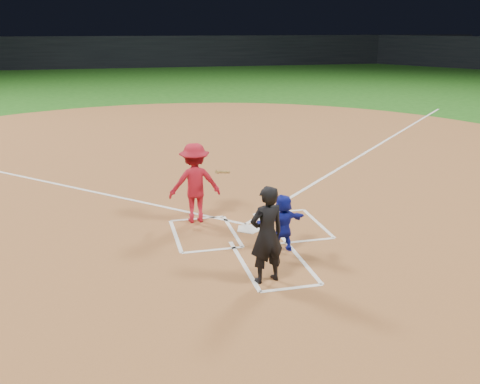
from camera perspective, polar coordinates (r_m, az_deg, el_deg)
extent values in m
plane|color=#195014|center=(11.57, 0.97, -4.05)|extent=(120.00, 120.00, 0.00)
cylinder|color=brown|center=(17.17, -4.14, 3.08)|extent=(28.00, 28.00, 0.01)
cube|color=black|center=(58.54, -11.48, 14.44)|extent=(80.00, 1.20, 3.20)
cylinder|color=white|center=(11.57, 0.97, -3.96)|extent=(0.60, 0.60, 0.02)
imported|color=#131D9F|center=(10.33, 4.59, -3.32)|extent=(1.11, 0.57, 1.15)
imported|color=black|center=(9.00, 2.87, -4.57)|extent=(0.70, 0.54, 1.71)
cube|color=white|center=(12.22, -4.58, -2.85)|extent=(1.22, 0.08, 0.01)
cube|color=white|center=(10.54, -2.94, -6.20)|extent=(1.22, 0.08, 0.01)
cube|color=white|center=(11.49, -0.82, -4.14)|extent=(0.08, 1.83, 0.01)
cube|color=white|center=(11.29, -6.88, -4.65)|extent=(0.08, 1.83, 0.01)
cube|color=white|center=(12.65, 4.21, -2.12)|extent=(1.22, 0.08, 0.01)
cube|color=white|center=(11.04, 7.13, -5.18)|extent=(1.22, 0.08, 0.01)
cube|color=white|center=(11.66, 2.73, -3.82)|extent=(0.08, 1.83, 0.01)
cube|color=white|center=(12.05, 8.32, -3.28)|extent=(0.08, 1.83, 0.01)
cube|color=white|center=(9.93, 0.40, -7.72)|extent=(0.08, 2.20, 0.01)
cube|color=white|center=(10.23, 6.43, -7.05)|extent=(0.08, 2.20, 0.01)
cube|color=white|center=(9.13, 5.52, -10.18)|extent=(1.10, 0.08, 0.01)
cube|color=white|center=(20.76, 14.85, 5.07)|extent=(14.21, 14.21, 0.01)
imported|color=#A71223|center=(11.82, -4.85, 0.96)|extent=(1.15, 0.67, 1.78)
cylinder|color=olive|center=(11.71, -1.86, 2.13)|extent=(0.49, 0.75, 0.28)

